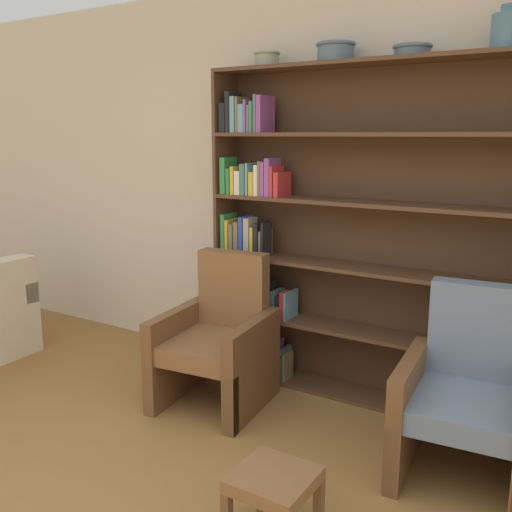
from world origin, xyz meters
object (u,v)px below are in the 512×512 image
bookshelf (337,240)px  armchair_leather (218,342)px  bowl_cream (412,50)px  vase_tall (509,30)px  footstool (274,487)px  bowl_sage (267,58)px  armchair_cushioned (467,399)px  bowl_brass (336,51)px

bookshelf → armchair_leather: bearing=-135.8°
bowl_cream → vase_tall: 0.51m
footstool → vase_tall: bearing=70.6°
bookshelf → bowl_sage: bearing=-177.9°
vase_tall → armchair_cushioned: size_ratio=0.23×
vase_tall → armchair_leather: (-1.52, -0.54, -1.85)m
bookshelf → armchair_cushioned: bearing=-29.5°
bookshelf → bowl_sage: size_ratio=12.43×
bookshelf → armchair_leather: size_ratio=2.27×
vase_tall → armchair_cushioned: (0.04, -0.54, -1.85)m
bowl_cream → armchair_cushioned: (0.55, -0.54, -1.80)m
bowl_brass → armchair_leather: 1.97m
bowl_sage → bowl_cream: bearing=0.0°
bowl_sage → armchair_leather: size_ratio=0.18×
bowl_sage → bookshelf: bearing=2.1°
bookshelf → bowl_sage: (-0.53, -0.02, 1.17)m
bookshelf → bowl_sage: 1.29m
bookshelf → bowl_brass: (-0.04, -0.02, 1.18)m
footstool → bowl_cream: bearing=89.2°
bowl_cream → armchair_leather: 2.13m
bowl_sage → footstool: bowl_sage is taller
bowl_brass → armchair_cushioned: 2.16m
bowl_sage → footstool: bearing=-58.0°
bowl_sage → vase_tall: bearing=0.0°
armchair_leather → footstool: armchair_leather is taller
bookshelf → armchair_cushioned: (0.98, -0.56, -0.64)m
bowl_brass → footstool: (0.46, -1.52, -1.97)m
bowl_sage → bowl_brass: (0.49, 0.00, 0.01)m
bookshelf → vase_tall: vase_tall is taller
bowl_brass → vase_tall: size_ratio=1.09×
bookshelf → footstool: (0.41, -1.54, -0.78)m
footstool → bowl_sage: bearing=122.0°
vase_tall → armchair_leather: vase_tall is taller
bowl_cream → armchair_leather: (-1.01, -0.54, -1.80)m
bowl_brass → armchair_leather: bowl_brass is taller
bowl_brass → bowl_cream: 0.48m
bowl_cream → vase_tall: bearing=0.0°
bowl_cream → armchair_leather: bowl_cream is taller
bowl_sage → armchair_leather: bearing=-94.3°
bowl_brass → footstool: size_ratio=0.75×
bowl_sage → vase_tall: 1.48m
armchair_cushioned → footstool: bearing=54.6°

